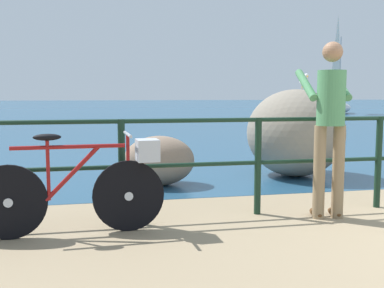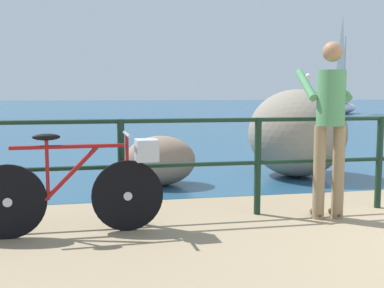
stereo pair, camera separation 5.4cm
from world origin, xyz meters
TOP-DOWN VIEW (x-y plane):
  - ground_plane at (0.00, 20.00)m, footprint 120.00×120.00m
  - sea_surface at (0.00, 47.51)m, footprint 120.00×90.00m
  - bicycle at (-3.87, 1.32)m, footprint 1.70×0.48m
  - person_at_railing at (-1.47, 1.38)m, footprint 0.50×0.66m
  - breakwater_boulder_main at (-0.77, 3.71)m, footprint 1.48×1.55m
  - breakwater_boulder_left at (-2.92, 3.41)m, footprint 0.99×0.76m
  - seagull at (-0.67, 3.67)m, footprint 0.14×0.34m
  - sailboat at (11.53, 24.24)m, footprint 4.00×4.06m

SIDE VIEW (x-z plane):
  - ground_plane at x=0.00m, z-range -0.10..0.00m
  - sea_surface at x=0.00m, z-range 0.00..0.01m
  - breakwater_boulder_left at x=-2.92m, z-range 0.00..0.69m
  - bicycle at x=-3.87m, z-range 0.00..0.92m
  - breakwater_boulder_main at x=-0.77m, z-range 0.00..1.34m
  - sailboat at x=11.53m, z-range -2.37..3.79m
  - person_at_railing at x=-1.47m, z-range 0.10..1.88m
  - seagull at x=-0.67m, z-range 1.36..1.59m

